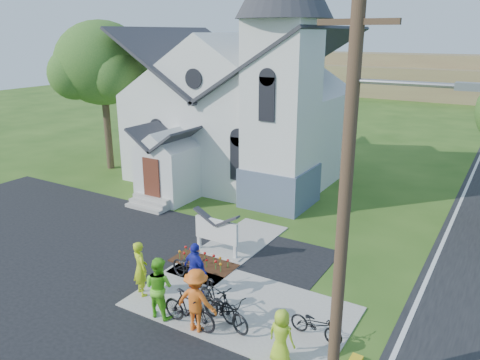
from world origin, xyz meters
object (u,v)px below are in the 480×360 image
Objects in this scene: bike_0 at (190,269)px; cyclist_2 at (196,269)px; cyclist_4 at (281,336)px; cyclist_0 at (140,268)px; cyclist_1 at (159,287)px; bike_2 at (225,310)px; cyclist_3 at (197,300)px; utility_pole at (349,182)px; bike_3 at (217,299)px; church_sign at (217,231)px; bike_1 at (189,309)px; bike_4 at (316,325)px.

bike_0 is 0.95m from cyclist_2.
cyclist_2 is 1.20× the size of cyclist_4.
cyclist_0 is 0.98× the size of bike_0.
cyclist_2 is at bearing -125.71° from cyclist_0.
cyclist_0 is 1.48m from cyclist_1.
cyclist_3 is at bearing 150.16° from bike_2.
utility_pole is 5.40× the size of bike_3.
bike_0 is 1.25× the size of cyclist_4.
cyclist_0 is at bearing -97.58° from church_sign.
cyclist_1 is 1.20m from bike_1.
bike_4 is (3.42, 1.43, -0.15)m from bike_1.
cyclist_4 reaches higher than bike_4.
cyclist_4 reaches higher than bike_0.
bike_3 is at bearing -150.15° from cyclist_0.
church_sign is 4.48m from cyclist_1.
cyclist_2 is at bearing 76.45° from bike_2.
bike_0 is at bearing 38.90° from bike_1.
bike_3 is (2.86, 0.25, -0.39)m from cyclist_0.
church_sign is 3.79m from cyclist_0.
cyclist_0 is at bearing 78.29° from bike_1.
bike_1 reaches higher than bike_0.
cyclist_0 is 0.97× the size of bike_2.
cyclist_4 reaches higher than bike_3.
cyclist_0 reaches higher than bike_3.
cyclist_3 is (1.41, 0.00, -0.00)m from cyclist_1.
bike_3 reaches higher than bike_4.
utility_pole reaches higher than cyclist_4.
bike_1 is at bearing 176.27° from utility_pole.
cyclist_3 is at bearing 179.78° from cyclist_1.
bike_4 is at bearing -57.88° from bike_2.
bike_4 is (4.30, -0.11, -0.50)m from cyclist_2.
utility_pole is 5.23× the size of bike_1.
bike_2 is (2.84, -3.79, -0.47)m from church_sign.
bike_1 reaches higher than bike_2.
cyclist_1 reaches higher than bike_1.
bike_3 is (1.53, 0.89, -0.42)m from cyclist_1.
cyclist_1 is at bearing 121.25° from bike_2.
cyclist_2 is at bearing -99.64° from cyclist_1.
bike_2 is 1.05× the size of bike_3.
utility_pole reaches higher than bike_1.
cyclist_1 is 4.15m from cyclist_4.
cyclist_2 is 4.18m from cyclist_4.
cyclist_2 is 0.96× the size of bike_2.
cyclist_1 is 1.05× the size of bike_3.
cyclist_3 reaches higher than bike_4.
bike_1 is 0.48m from cyclist_3.
cyclist_4 is (4.53, -2.10, 0.27)m from bike_0.
church_sign is 4.25m from bike_3.
cyclist_0 is 0.97× the size of cyclist_3.
church_sign is 1.19× the size of bike_3.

